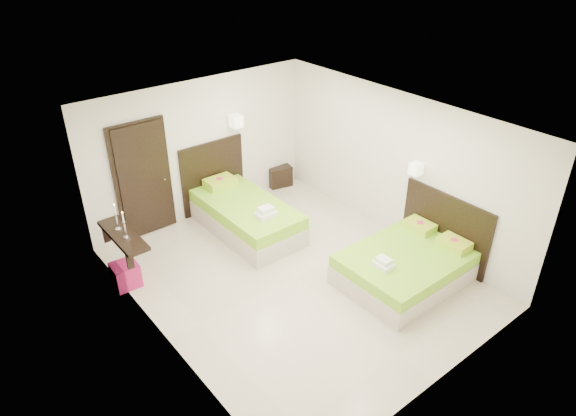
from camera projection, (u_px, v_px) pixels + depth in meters
floor at (295, 276)px, 8.24m from camera, size 5.50×5.50×0.00m
bed_single at (244, 213)px, 9.34m from camera, size 1.34×2.24×1.84m
bed_double at (408, 263)px, 8.06m from camera, size 1.94×1.65×1.60m
nightstand at (278, 175)px, 10.98m from camera, size 0.58×0.54×0.43m
ottoman at (126, 275)px, 7.97m from camera, size 0.40×0.40×0.38m
door at (143, 180)px, 8.89m from camera, size 1.02×0.15×2.14m
console_shelf at (122, 236)px, 7.79m from camera, size 0.35×1.20×0.78m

